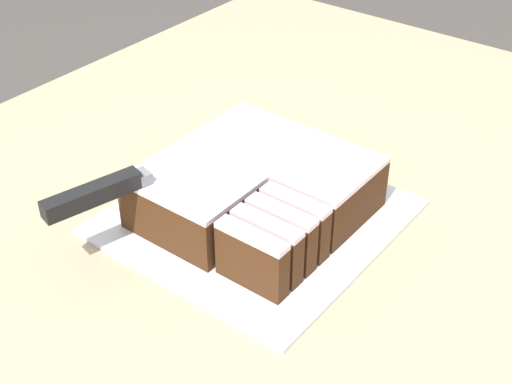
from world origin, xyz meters
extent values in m
cube|color=silver|center=(-0.03, 0.01, 0.94)|extent=(0.34, 0.34, 0.01)
cube|color=#472814|center=(-0.03, 0.06, 0.98)|extent=(0.25, 0.15, 0.07)
cube|color=white|center=(-0.03, 0.06, 1.02)|extent=(0.25, 0.15, 0.01)
cube|color=#472814|center=(0.03, -0.07, 0.98)|extent=(0.13, 0.10, 0.07)
cube|color=white|center=(0.03, -0.07, 1.02)|extent=(0.13, 0.10, 0.01)
cube|color=#472814|center=(-0.14, -0.07, 0.98)|extent=(0.02, 0.09, 0.07)
cube|color=white|center=(-0.14, -0.07, 1.02)|extent=(0.02, 0.09, 0.01)
cube|color=#472814|center=(-0.11, -0.07, 0.98)|extent=(0.02, 0.09, 0.07)
cube|color=white|center=(-0.11, -0.07, 1.02)|extent=(0.02, 0.09, 0.01)
cube|color=#472814|center=(-0.08, -0.07, 0.98)|extent=(0.02, 0.09, 0.07)
cube|color=white|center=(-0.08, -0.07, 1.02)|extent=(0.02, 0.09, 0.01)
cube|color=#472814|center=(-0.05, -0.07, 0.98)|extent=(0.02, 0.09, 0.07)
cube|color=white|center=(-0.05, -0.07, 1.02)|extent=(0.02, 0.09, 0.01)
cube|color=silver|center=(-0.05, 0.07, 1.02)|extent=(0.20, 0.07, 0.00)
cube|color=slate|center=(-0.14, 0.10, 1.03)|extent=(0.02, 0.03, 0.02)
cube|color=black|center=(-0.21, 0.11, 1.03)|extent=(0.13, 0.05, 0.02)
camera|label=1|loc=(-0.63, -0.46, 1.52)|focal=50.00mm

